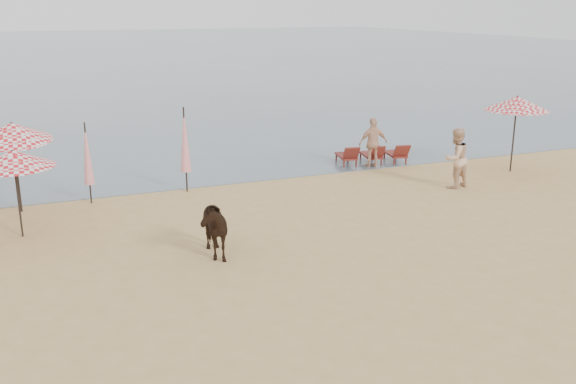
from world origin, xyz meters
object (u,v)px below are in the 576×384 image
at_px(umbrella_closed_left, 87,154).
at_px(beachgoer_right_b, 373,143).
at_px(lounger_cluster_right, 373,154).
at_px(cow, 209,226).
at_px(beachgoer_right_a, 456,158).
at_px(umbrella_open_right, 517,103).
at_px(umbrella_open_left_a, 13,159).
at_px(umbrella_closed_right, 185,140).
at_px(umbrella_open_left_b, 12,132).

relative_size(umbrella_closed_left, beachgoer_right_b, 1.34).
relative_size(lounger_cluster_right, cow, 1.59).
bearing_deg(beachgoer_right_a, lounger_cluster_right, -89.01).
xyz_separation_m(umbrella_open_right, umbrella_closed_left, (-13.95, 1.60, -0.91)).
relative_size(umbrella_open_left_a, cow, 1.33).
relative_size(umbrella_open_left_a, umbrella_closed_right, 0.84).
bearing_deg(lounger_cluster_right, umbrella_closed_left, -162.38).
bearing_deg(beachgoer_right_a, beachgoer_right_b, -83.37).
bearing_deg(beachgoer_right_b, umbrella_closed_left, 10.96).
relative_size(umbrella_open_right, umbrella_closed_left, 1.10).
xyz_separation_m(umbrella_open_left_a, beachgoer_right_b, (11.64, 2.96, -1.10)).
bearing_deg(lounger_cluster_right, umbrella_open_left_a, -152.89).
relative_size(umbrella_open_left_a, beachgoer_right_b, 1.24).
bearing_deg(beachgoer_right_a, umbrella_open_left_b, -23.42).
height_order(cow, beachgoer_right_b, beachgoer_right_b).
distance_m(lounger_cluster_right, cow, 10.11).
bearing_deg(lounger_cluster_right, cow, -129.78).
xyz_separation_m(umbrella_open_right, cow, (-11.80, -3.64, -1.67)).
height_order(umbrella_closed_left, cow, umbrella_closed_left).
bearing_deg(umbrella_open_left_b, beachgoer_right_a, -8.50).
distance_m(cow, beachgoer_right_a, 9.13).
height_order(umbrella_open_left_a, umbrella_open_left_b, umbrella_open_left_b).
bearing_deg(umbrella_closed_left, umbrella_closed_right, 3.38).
xyz_separation_m(lounger_cluster_right, umbrella_closed_left, (-10.00, -1.13, 1.10)).
bearing_deg(umbrella_closed_right, lounger_cluster_right, 7.72).
distance_m(umbrella_open_left_b, beachgoer_right_b, 11.76).
distance_m(umbrella_closed_left, beachgoer_right_a, 11.19).
bearing_deg(umbrella_open_right, cow, 176.83).
height_order(umbrella_closed_right, beachgoer_right_b, umbrella_closed_right).
distance_m(lounger_cluster_right, beachgoer_right_a, 3.84).
bearing_deg(beachgoer_right_b, cow, 44.84).
bearing_deg(umbrella_open_left_b, umbrella_open_right, -3.00).
height_order(umbrella_closed_right, cow, umbrella_closed_right).
distance_m(lounger_cluster_right, umbrella_open_right, 5.21).
height_order(umbrella_open_left_a, umbrella_closed_right, umbrella_closed_right).
bearing_deg(beachgoer_right_a, umbrella_closed_left, -25.69).
xyz_separation_m(umbrella_open_right, beachgoer_right_a, (-3.07, -0.96, -1.43)).
xyz_separation_m(umbrella_open_left_b, umbrella_closed_left, (1.90, 0.08, -0.80)).
bearing_deg(umbrella_open_left_a, umbrella_closed_left, 73.95).
relative_size(lounger_cluster_right, umbrella_closed_left, 1.11).
bearing_deg(umbrella_closed_right, cow, -97.80).
bearing_deg(lounger_cluster_right, umbrella_open_left_b, -163.00).
bearing_deg(cow, umbrella_open_left_b, 129.28).
bearing_deg(umbrella_open_left_b, umbrella_open_left_a, -87.19).
bearing_deg(umbrella_closed_right, umbrella_closed_left, -176.62).
xyz_separation_m(lounger_cluster_right, beachgoer_right_a, (0.88, -3.69, 0.58)).
xyz_separation_m(lounger_cluster_right, beachgoer_right_b, (-0.24, -0.44, 0.53)).
bearing_deg(cow, umbrella_closed_right, 83.28).
bearing_deg(beachgoer_right_a, umbrella_open_left_a, -13.78).
distance_m(umbrella_open_right, beachgoer_right_a, 3.52).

